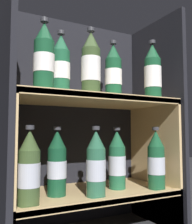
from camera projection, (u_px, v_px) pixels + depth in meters
name	position (u px, v px, depth m)	size (l,w,h in m)	color
fridge_back_wall	(73.00, 120.00, 1.24)	(0.71, 0.02, 0.94)	black
fridge_side_left	(2.00, 115.00, 0.92)	(0.02, 0.38, 0.94)	black
fridge_side_right	(156.00, 120.00, 1.24)	(0.02, 0.38, 0.94)	black
shelf_lower	(91.00, 198.00, 1.04)	(0.67, 0.34, 0.18)	tan
shelf_upper	(91.00, 134.00, 1.07)	(0.67, 0.34, 0.55)	tan
bottle_upper_front_0	(44.00, 58.00, 0.89)	(0.07, 0.07, 0.25)	#194C2D
bottle_upper_front_1	(91.00, 65.00, 0.97)	(0.07, 0.07, 0.25)	#384C28
bottle_upper_front_2	(153.00, 73.00, 1.11)	(0.07, 0.07, 0.25)	#194C2D
bottle_upper_back_0	(61.00, 67.00, 1.00)	(0.07, 0.07, 0.25)	#1E5638
bottle_upper_back_1	(113.00, 73.00, 1.11)	(0.07, 0.07, 0.25)	#194C2D
bottle_lower_front_0	(29.00, 169.00, 0.84)	(0.07, 0.07, 0.25)	#384C28
bottle_lower_front_1	(96.00, 165.00, 0.95)	(0.07, 0.07, 0.25)	#285B42
bottle_lower_front_2	(156.00, 161.00, 1.08)	(0.07, 0.07, 0.25)	#194C2D
bottle_lower_back_0	(57.00, 164.00, 0.97)	(0.07, 0.07, 0.25)	#144228
bottle_lower_back_1	(117.00, 161.00, 1.09)	(0.07, 0.07, 0.25)	#1E5638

